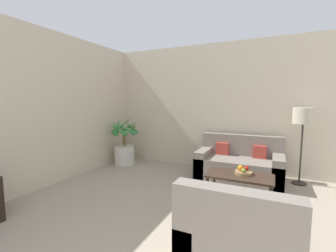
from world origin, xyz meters
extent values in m
cube|color=beige|center=(0.00, 6.29, 1.35)|extent=(7.95, 0.06, 2.70)
cylinder|color=beige|center=(-2.79, 5.66, 0.22)|extent=(0.46, 0.46, 0.43)
cylinder|color=brown|center=(-2.79, 5.66, 0.59)|extent=(0.06, 0.06, 0.31)
cone|color=#38843D|center=(-2.59, 5.66, 0.89)|extent=(0.10, 0.46, 0.36)
cone|color=#38843D|center=(-2.63, 5.82, 0.85)|extent=(0.41, 0.41, 0.30)
cone|color=#38843D|center=(-2.79, 5.87, 0.87)|extent=(0.48, 0.10, 0.33)
cone|color=#38843D|center=(-2.92, 5.79, 0.91)|extent=(0.38, 0.38, 0.40)
cone|color=#38843D|center=(-2.97, 5.66, 0.92)|extent=(0.10, 0.42, 0.41)
cone|color=#38843D|center=(-2.94, 5.51, 0.88)|extent=(0.40, 0.40, 0.35)
cone|color=#38843D|center=(-2.79, 5.44, 0.85)|extent=(0.49, 0.10, 0.30)
cone|color=#38843D|center=(-2.64, 5.51, 0.87)|extent=(0.40, 0.40, 0.34)
cube|color=gray|center=(-0.22, 5.73, 0.20)|extent=(1.54, 0.79, 0.41)
cube|color=gray|center=(-0.22, 6.05, 0.61)|extent=(1.54, 0.16, 0.41)
cube|color=gray|center=(-0.89, 5.73, 0.26)|extent=(0.20, 0.79, 0.53)
cube|color=gray|center=(0.45, 5.73, 0.26)|extent=(0.20, 0.79, 0.53)
cube|color=#B23D33|center=(-0.57, 5.93, 0.53)|extent=(0.24, 0.12, 0.24)
cube|color=#B23D33|center=(0.13, 5.93, 0.53)|extent=(0.24, 0.12, 0.24)
cylinder|color=#2D2823|center=(0.80, 5.96, 0.01)|extent=(0.24, 0.24, 0.03)
cylinder|color=#2D2823|center=(0.80, 5.96, 0.56)|extent=(0.03, 0.03, 1.06)
cylinder|color=beige|center=(0.80, 5.96, 1.23)|extent=(0.34, 0.34, 0.28)
cylinder|color=#38281E|center=(-0.51, 4.61, 0.18)|extent=(0.05, 0.05, 0.36)
cylinder|color=#38281E|center=(0.35, 4.61, 0.18)|extent=(0.05, 0.05, 0.36)
cylinder|color=#38281E|center=(-0.51, 5.02, 0.18)|extent=(0.05, 0.05, 0.36)
cylinder|color=#38281E|center=(0.35, 5.02, 0.18)|extent=(0.05, 0.05, 0.36)
cube|color=#38281E|center=(-0.08, 4.81, 0.37)|extent=(0.95, 0.51, 0.03)
cylinder|color=#997A4C|center=(-0.03, 4.88, 0.41)|extent=(0.26, 0.26, 0.04)
sphere|color=red|center=(0.00, 4.94, 0.47)|extent=(0.07, 0.07, 0.07)
sphere|color=olive|center=(-0.02, 4.80, 0.46)|extent=(0.07, 0.07, 0.07)
sphere|color=orange|center=(-0.08, 4.89, 0.47)|extent=(0.09, 0.09, 0.09)
cube|color=gray|center=(0.13, 3.29, 0.21)|extent=(0.88, 0.80, 0.42)
cube|color=gray|center=(0.13, 2.97, 0.65)|extent=(0.88, 0.16, 0.45)
cube|color=gray|center=(-0.24, 3.29, 0.26)|extent=(0.16, 0.80, 0.52)
cube|color=gray|center=(0.15, 3.98, 0.17)|extent=(0.53, 0.45, 0.34)
camera|label=1|loc=(0.34, 1.44, 1.48)|focal=24.00mm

